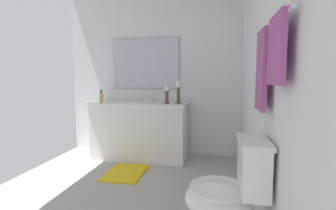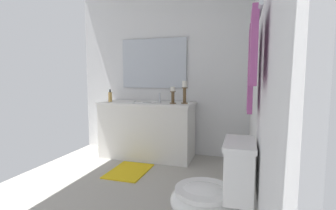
{
  "view_description": "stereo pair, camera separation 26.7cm",
  "coord_description": "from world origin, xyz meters",
  "px_view_note": "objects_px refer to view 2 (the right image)",
  "views": [
    {
      "loc": [
        2.12,
        0.94,
        1.14
      ],
      "look_at": [
        -0.41,
        0.45,
        0.87
      ],
      "focal_mm": 26.51,
      "sensor_mm": 36.0,
      "label": 1
    },
    {
      "loc": [
        2.05,
        1.2,
        1.14
      ],
      "look_at": [
        -0.41,
        0.45,
        0.87
      ],
      "focal_mm": 26.51,
      "sensor_mm": 36.0,
      "label": 2
    }
  ],
  "objects_px": {
    "mirror": "(154,63)",
    "towel_center": "(253,49)",
    "candle_holder_tall": "(185,92)",
    "candle_holder_short": "(173,95)",
    "soap_bottle": "(110,97)",
    "bath_mat": "(129,171)",
    "towel_near_vanity": "(250,70)",
    "sink_basin": "(147,105)",
    "vanity_cabinet": "(147,130)",
    "towel_bar": "(256,24)",
    "toilet": "(214,197)"
  },
  "relations": [
    {
      "from": "soap_bottle",
      "to": "toilet",
      "type": "relative_size",
      "value": 0.24
    },
    {
      "from": "mirror",
      "to": "towel_center",
      "type": "height_order",
      "value": "mirror"
    },
    {
      "from": "soap_bottle",
      "to": "towel_near_vanity",
      "type": "xyz_separation_m",
      "value": [
        1.54,
        1.93,
        0.32
      ]
    },
    {
      "from": "vanity_cabinet",
      "to": "towel_near_vanity",
      "type": "height_order",
      "value": "towel_near_vanity"
    },
    {
      "from": "bath_mat",
      "to": "towel_center",
      "type": "bearing_deg",
      "value": 44.64
    },
    {
      "from": "mirror",
      "to": "soap_bottle",
      "type": "bearing_deg",
      "value": -59.6
    },
    {
      "from": "vanity_cabinet",
      "to": "candle_holder_tall",
      "type": "height_order",
      "value": "candle_holder_tall"
    },
    {
      "from": "toilet",
      "to": "bath_mat",
      "type": "xyz_separation_m",
      "value": [
        -1.11,
        -1.16,
        -0.36
      ]
    },
    {
      "from": "candle_holder_short",
      "to": "towel_near_vanity",
      "type": "distance_m",
      "value": 1.81
    },
    {
      "from": "vanity_cabinet",
      "to": "towel_near_vanity",
      "type": "bearing_deg",
      "value": 40.56
    },
    {
      "from": "candle_holder_tall",
      "to": "bath_mat",
      "type": "height_order",
      "value": "candle_holder_tall"
    },
    {
      "from": "mirror",
      "to": "sink_basin",
      "type": "bearing_deg",
      "value": 0.2
    },
    {
      "from": "mirror",
      "to": "bath_mat",
      "type": "bearing_deg",
      "value": 0.0
    },
    {
      "from": "bath_mat",
      "to": "mirror",
      "type": "bearing_deg",
      "value": -180.0
    },
    {
      "from": "candle_holder_tall",
      "to": "bath_mat",
      "type": "bearing_deg",
      "value": -42.49
    },
    {
      "from": "mirror",
      "to": "towel_bar",
      "type": "relative_size",
      "value": 1.24
    },
    {
      "from": "sink_basin",
      "to": "towel_bar",
      "type": "height_order",
      "value": "towel_bar"
    },
    {
      "from": "sink_basin",
      "to": "soap_bottle",
      "type": "bearing_deg",
      "value": -84.71
    },
    {
      "from": "candle_holder_tall",
      "to": "candle_holder_short",
      "type": "relative_size",
      "value": 1.35
    },
    {
      "from": "vanity_cabinet",
      "to": "sink_basin",
      "type": "xyz_separation_m",
      "value": [
        0.0,
        0.0,
        0.36
      ]
    },
    {
      "from": "sink_basin",
      "to": "toilet",
      "type": "distance_m",
      "value": 2.12
    },
    {
      "from": "soap_bottle",
      "to": "mirror",
      "type": "bearing_deg",
      "value": 120.4
    },
    {
      "from": "candle_holder_short",
      "to": "towel_bar",
      "type": "distance_m",
      "value": 2.04
    },
    {
      "from": "mirror",
      "to": "towel_center",
      "type": "xyz_separation_m",
      "value": [
        2.28,
        1.36,
        -0.09
      ]
    },
    {
      "from": "toilet",
      "to": "towel_bar",
      "type": "distance_m",
      "value": 1.1
    },
    {
      "from": "candle_holder_short",
      "to": "bath_mat",
      "type": "height_order",
      "value": "candle_holder_short"
    },
    {
      "from": "soap_bottle",
      "to": "towel_bar",
      "type": "bearing_deg",
      "value": 48.13
    },
    {
      "from": "candle_holder_short",
      "to": "vanity_cabinet",
      "type": "bearing_deg",
      "value": -100.65
    },
    {
      "from": "towel_bar",
      "to": "candle_holder_short",
      "type": "bearing_deg",
      "value": -150.51
    },
    {
      "from": "mirror",
      "to": "candle_holder_short",
      "type": "xyz_separation_m",
      "value": [
        0.36,
        0.41,
        -0.45
      ]
    },
    {
      "from": "soap_bottle",
      "to": "towel_center",
      "type": "bearing_deg",
      "value": 44.66
    },
    {
      "from": "soap_bottle",
      "to": "bath_mat",
      "type": "height_order",
      "value": "soap_bottle"
    },
    {
      "from": "towel_center",
      "to": "soap_bottle",
      "type": "bearing_deg",
      "value": -135.34
    },
    {
      "from": "bath_mat",
      "to": "towel_bar",
      "type": "bearing_deg",
      "value": 49.66
    },
    {
      "from": "sink_basin",
      "to": "vanity_cabinet",
      "type": "bearing_deg",
      "value": -90.0
    },
    {
      "from": "candle_holder_tall",
      "to": "towel_near_vanity",
      "type": "relative_size",
      "value": 0.57
    },
    {
      "from": "towel_bar",
      "to": "bath_mat",
      "type": "distance_m",
      "value": 2.31
    },
    {
      "from": "candle_holder_tall",
      "to": "soap_bottle",
      "type": "height_order",
      "value": "candle_holder_tall"
    },
    {
      "from": "soap_bottle",
      "to": "bath_mat",
      "type": "xyz_separation_m",
      "value": [
        0.57,
        0.57,
        -0.87
      ]
    },
    {
      "from": "towel_near_vanity",
      "to": "towel_bar",
      "type": "bearing_deg",
      "value": 4.98
    },
    {
      "from": "towel_bar",
      "to": "toilet",
      "type": "bearing_deg",
      "value": -106.1
    },
    {
      "from": "candle_holder_short",
      "to": "toilet",
      "type": "height_order",
      "value": "candle_holder_short"
    },
    {
      "from": "towel_near_vanity",
      "to": "towel_center",
      "type": "distance_m",
      "value": 0.42
    },
    {
      "from": "sink_basin",
      "to": "towel_bar",
      "type": "bearing_deg",
      "value": 37.48
    },
    {
      "from": "towel_bar",
      "to": "vanity_cabinet",
      "type": "bearing_deg",
      "value": -142.5
    },
    {
      "from": "toilet",
      "to": "towel_center",
      "type": "distance_m",
      "value": 0.98
    },
    {
      "from": "candle_holder_tall",
      "to": "candle_holder_short",
      "type": "bearing_deg",
      "value": -69.09
    },
    {
      "from": "soap_bottle",
      "to": "towel_near_vanity",
      "type": "distance_m",
      "value": 2.48
    },
    {
      "from": "sink_basin",
      "to": "towel_bar",
      "type": "xyz_separation_m",
      "value": [
        1.79,
        1.38,
        0.68
      ]
    },
    {
      "from": "sink_basin",
      "to": "towel_center",
      "type": "height_order",
      "value": "towel_center"
    }
  ]
}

